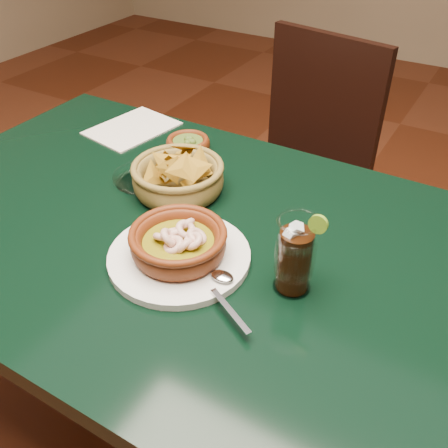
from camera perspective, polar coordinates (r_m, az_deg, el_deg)
The scene contains 9 objects.
ground at distance 1.56m, azimuth -4.39°, elevation -22.41°, with size 7.00×7.00×0.00m, color #471C0C.
dining_table at distance 1.05m, azimuth -6.02°, elevation -4.02°, with size 1.20×0.80×0.75m.
dining_chair at distance 1.66m, azimuth 8.28°, elevation 6.09°, with size 0.49×0.49×0.91m.
shrimp_plate at distance 0.88m, azimuth -5.18°, elevation -2.49°, with size 0.33×0.26×0.08m.
chip_basket at distance 1.06m, azimuth -5.25°, elevation 5.37°, with size 0.23×0.23×0.13m.
guacamole_ramekin at distance 1.22m, azimuth -4.13°, elevation 9.07°, with size 0.12×0.12×0.04m.
cola_drink at distance 0.81m, azimuth 8.11°, elevation -3.63°, with size 0.14×0.14×0.16m.
glass_ashtray at distance 1.11m, azimuth -9.76°, elevation 5.27°, with size 0.12×0.12×0.03m.
paper_menu at distance 1.36m, azimuth -10.44°, elevation 10.71°, with size 0.20×0.24×0.00m.
Camera 1 is at (0.50, -0.63, 1.34)m, focal length 40.00 mm.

